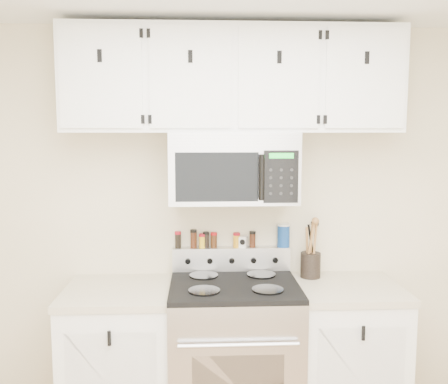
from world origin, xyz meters
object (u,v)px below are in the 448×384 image
microwave (233,168)px  utensil_crock (311,263)px  range (234,357)px  salt_canister (283,235)px

microwave → utensil_crock: microwave is taller
range → utensil_crock: (0.50, 0.19, 0.53)m
range → microwave: 1.15m
range → microwave: bearing=89.8°
microwave → salt_canister: microwave is taller
utensil_crock → salt_canister: bearing=151.0°
utensil_crock → salt_canister: utensil_crock is taller
range → utensil_crock: utensil_crock is taller
microwave → salt_canister: size_ratio=5.09×
salt_canister → range: bearing=-140.3°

